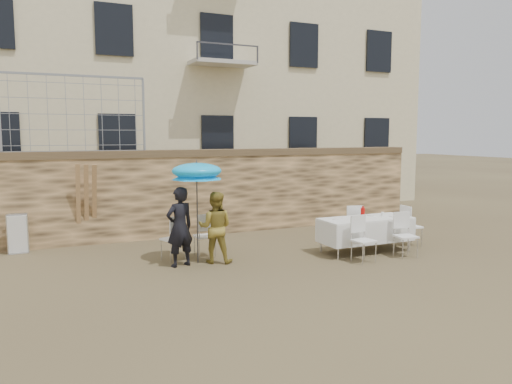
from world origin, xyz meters
name	(u,v)px	position (x,y,z in m)	size (l,w,h in m)	color
ground	(286,285)	(0.00, 0.00, 0.00)	(80.00, 80.00, 0.00)	brown
stone_wall	(199,193)	(0.00, 5.00, 1.10)	(13.00, 0.50, 2.20)	olive
apartment_building	(140,4)	(0.00, 12.00, 7.50)	(20.00, 8.00, 15.00)	beige
chain_link_fence	(75,115)	(-3.00, 5.00, 3.10)	(3.20, 0.06, 1.80)	gray
man_suit	(180,227)	(-1.35, 2.01, 0.80)	(0.59, 0.38, 1.60)	black
woman_dress	(215,227)	(-0.60, 2.01, 0.74)	(0.72, 0.56, 1.47)	gold
umbrella	(197,174)	(-0.95, 2.11, 1.84)	(1.05, 1.05, 1.95)	#3F3F44
couple_chair_left	(173,238)	(-1.35, 2.56, 0.48)	(0.48, 0.48, 0.96)	white
couple_chair_right	(205,235)	(-0.65, 2.56, 0.48)	(0.48, 0.48, 0.96)	white
banquet_table	(366,220)	(2.80, 1.52, 0.73)	(2.10, 0.85, 0.78)	silver
soda_bottle	(363,214)	(2.60, 1.37, 0.91)	(0.09, 0.09, 0.26)	red
table_chair_front_left	(364,239)	(2.20, 0.77, 0.48)	(0.48, 0.48, 0.96)	white
table_chair_front_right	(406,235)	(3.30, 0.77, 0.48)	(0.48, 0.48, 0.96)	white
table_chair_back	(352,224)	(3.00, 2.32, 0.48)	(0.48, 0.48, 0.96)	white
table_chair_side	(411,225)	(4.20, 1.62, 0.48)	(0.48, 0.48, 0.96)	white
chair_stack_right	(18,233)	(-4.34, 4.58, 0.46)	(0.46, 0.32, 0.92)	white
wood_planks	(92,204)	(-2.74, 4.65, 1.00)	(0.70, 0.20, 2.00)	#A37749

